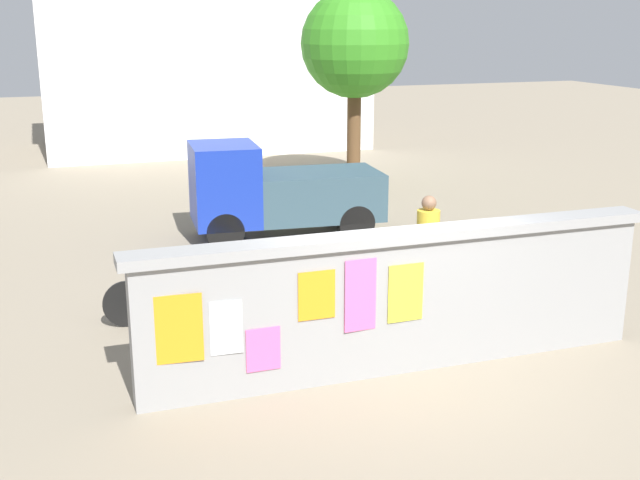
{
  "coord_description": "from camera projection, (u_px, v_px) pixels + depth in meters",
  "views": [
    {
      "loc": [
        -3.85,
        -8.16,
        4.13
      ],
      "look_at": [
        -0.61,
        1.2,
        1.36
      ],
      "focal_mm": 45.0,
      "sensor_mm": 36.0,
      "label": 1
    }
  ],
  "objects": [
    {
      "name": "person_walking",
      "position": [
        428.0,
        238.0,
        11.83
      ],
      "size": [
        0.4,
        0.4,
        1.62
      ],
      "color": "#D83F72",
      "rests_on": "ground"
    },
    {
      "name": "ground",
      "position": [
        243.0,
        218.0,
        17.03
      ],
      "size": [
        60.0,
        60.0,
        0.0
      ],
      "primitive_type": "plane",
      "color": "gray"
    },
    {
      "name": "motorcycle",
      "position": [
        316.0,
        283.0,
        11.43
      ],
      "size": [
        1.9,
        0.56,
        0.87
      ],
      "color": "black",
      "rests_on": "ground"
    },
    {
      "name": "building_background",
      "position": [
        201.0,
        58.0,
        25.8
      ],
      "size": [
        10.29,
        5.29,
        5.65
      ],
      "color": "silver",
      "rests_on": "ground"
    },
    {
      "name": "auto_rickshaw_truck",
      "position": [
        276.0,
        192.0,
        15.34
      ],
      "size": [
        3.71,
        1.79,
        1.85
      ],
      "color": "black",
      "rests_on": "ground"
    },
    {
      "name": "bicycle_near",
      "position": [
        166.0,
        299.0,
        11.1
      ],
      "size": [
        1.71,
        0.44,
        0.95
      ],
      "color": "black",
      "rests_on": "ground"
    },
    {
      "name": "poster_wall",
      "position": [
        401.0,
        299.0,
        9.51
      ],
      "size": [
        6.53,
        0.42,
        1.74
      ],
      "color": "gray",
      "rests_on": "ground"
    },
    {
      "name": "tree_roadside",
      "position": [
        355.0,
        45.0,
        19.33
      ],
      "size": [
        2.63,
        2.63,
        4.82
      ],
      "color": "brown",
      "rests_on": "ground"
    }
  ]
}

